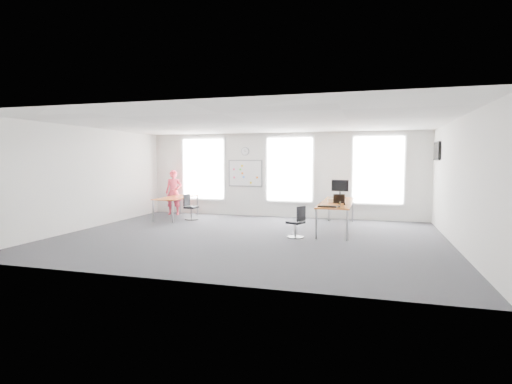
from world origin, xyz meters
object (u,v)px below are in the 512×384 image
(chair_left, at_px, (190,208))
(person, at_px, (174,192))
(headphones, at_px, (342,203))
(monitor, at_px, (340,187))
(chair_right, at_px, (297,224))
(desk_left, at_px, (177,199))
(keyboard, at_px, (327,207))
(desk_right, at_px, (337,204))

(chair_left, relative_size, person, 0.52)
(person, relative_size, headphones, 9.90)
(monitor, bearing_deg, chair_right, -99.81)
(desk_left, distance_m, keyboard, 5.82)
(desk_left, distance_m, chair_right, 5.22)
(headphones, relative_size, monitor, 0.28)
(chair_left, height_order, monitor, monitor)
(chair_right, bearing_deg, chair_left, -94.10)
(desk_right, height_order, monitor, monitor)
(chair_left, bearing_deg, desk_left, 84.10)
(desk_right, bearing_deg, desk_left, 172.40)
(chair_right, relative_size, monitor, 1.40)
(headphones, distance_m, monitor, 1.81)
(desk_left, xyz_separation_m, keyboard, (5.42, -2.12, 0.14))
(monitor, bearing_deg, desk_right, -81.07)
(keyboard, distance_m, headphones, 0.67)
(headphones, bearing_deg, desk_left, 147.32)
(keyboard, relative_size, headphones, 2.90)
(person, height_order, keyboard, person)
(chair_left, relative_size, headphones, 5.15)
(headphones, bearing_deg, monitor, 78.26)
(chair_right, xyz_separation_m, chair_left, (-4.10, 2.20, 0.01))
(chair_right, height_order, chair_left, chair_left)
(desk_left, distance_m, monitor, 5.60)
(desk_right, height_order, chair_left, chair_left)
(desk_left, distance_m, headphones, 5.96)
(keyboard, bearing_deg, chair_right, -161.55)
(desk_left, height_order, chair_right, chair_right)
(chair_left, bearing_deg, desk_right, -91.68)
(chair_left, distance_m, keyboard, 5.27)
(desk_right, bearing_deg, headphones, -76.16)
(person, distance_m, headphones, 6.74)
(keyboard, bearing_deg, desk_left, 162.87)
(chair_left, bearing_deg, keyboard, -107.01)
(chair_right, distance_m, keyboard, 0.90)
(desk_left, height_order, chair_left, chair_left)
(person, bearing_deg, keyboard, -40.50)
(chair_left, height_order, keyboard, chair_left)
(chair_left, bearing_deg, chair_right, -112.73)
(keyboard, xyz_separation_m, monitor, (0.15, 2.36, 0.35))
(headphones, height_order, monitor, monitor)
(desk_right, distance_m, person, 6.31)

